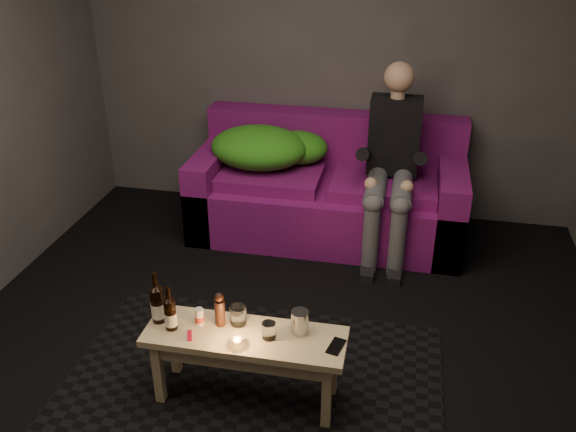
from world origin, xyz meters
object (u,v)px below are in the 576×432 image
sofa (328,193)px  beer_bottle_a (158,304)px  person (392,159)px  coffee_table (245,346)px  beer_bottle_b (170,313)px  steel_cup (300,322)px

sofa → beer_bottle_a: bearing=-107.3°
person → coffee_table: person is taller
sofa → beer_bottle_a: sofa is taller
coffee_table → beer_bottle_b: 0.42m
steel_cup → sofa: bearing=93.8°
sofa → person: 0.64m
beer_bottle_a → beer_bottle_b: (0.09, -0.05, -0.01)m
beer_bottle_b → steel_cup: beer_bottle_b is taller
person → steel_cup: size_ratio=11.06×
person → steel_cup: person is taller
steel_cup → person: bearing=78.6°
beer_bottle_b → person: bearing=61.4°
beer_bottle_a → beer_bottle_b: 0.10m
beer_bottle_a → steel_cup: beer_bottle_a is taller
coffee_table → beer_bottle_b: bearing=-175.4°
steel_cup → coffee_table: bearing=-164.9°
beer_bottle_b → sofa: bearing=75.4°
beer_bottle_b → coffee_table: bearing=4.6°
sofa → steel_cup: sofa is taller
sofa → person: bearing=-19.4°
coffee_table → sofa: bearing=85.9°
person → beer_bottle_b: 2.10m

